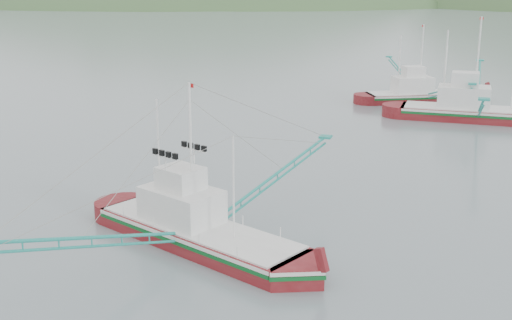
% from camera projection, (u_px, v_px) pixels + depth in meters
% --- Properties ---
extents(ground, '(1200.00, 1200.00, 0.00)m').
position_uv_depth(ground, '(220.00, 246.00, 34.12)').
color(ground, slate).
rests_on(ground, ground).
extents(main_boat, '(13.15, 22.24, 9.39)m').
position_uv_depth(main_boat, '(197.00, 211.00, 33.87)').
color(main_boat, maroon).
rests_on(main_boat, ground).
extents(bg_boat_far, '(14.48, 22.16, 9.58)m').
position_uv_depth(bg_boat_far, '(422.00, 85.00, 74.49)').
color(bg_boat_far, maroon).
rests_on(bg_boat_far, ground).
extents(bg_boat_right, '(15.23, 27.50, 11.12)m').
position_uv_depth(bg_boat_right, '(476.00, 106.00, 64.52)').
color(bg_boat_right, maroon).
rests_on(bg_boat_right, ground).
extents(headland_left, '(448.00, 308.00, 210.00)m').
position_uv_depth(headland_left, '(171.00, 3.00, 418.25)').
color(headland_left, '#3B5E30').
rests_on(headland_left, ground).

